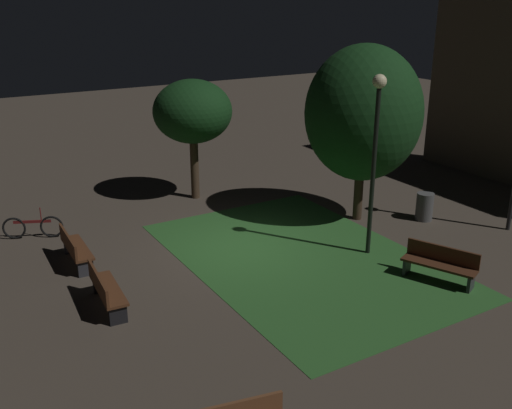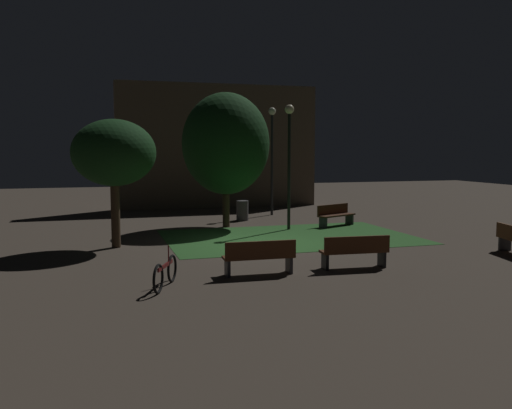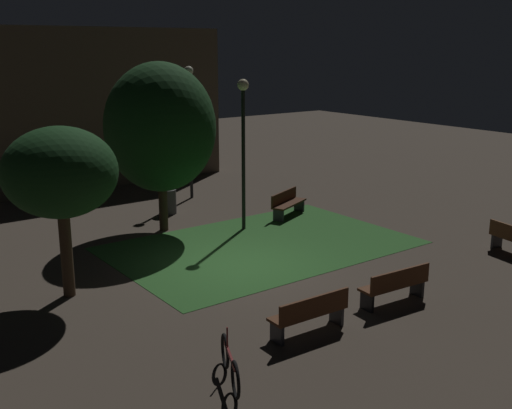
{
  "view_description": "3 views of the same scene",
  "coord_description": "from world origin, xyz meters",
  "views": [
    {
      "loc": [
        13.07,
        -7.29,
        6.7
      ],
      "look_at": [
        0.21,
        0.38,
        1.3
      ],
      "focal_mm": 41.19,
      "sensor_mm": 36.0,
      "label": 1
    },
    {
      "loc": [
        -5.21,
        -16.94,
        3.12
      ],
      "look_at": [
        0.23,
        1.28,
        1.19
      ],
      "focal_mm": 38.17,
      "sensor_mm": 36.0,
      "label": 2
    },
    {
      "loc": [
        -9.32,
        -13.09,
        5.83
      ],
      "look_at": [
        0.93,
        0.69,
        1.44
      ],
      "focal_mm": 43.71,
      "sensor_mm": 36.0,
      "label": 3
    }
  ],
  "objects": [
    {
      "name": "tree_left_canopy",
      "position": [
        -0.13,
        4.29,
        3.34
      ],
      "size": [
        3.5,
        3.5,
        5.37
      ],
      "color": "#38281C",
      "rests_on": "ground"
    },
    {
      "name": "grass_lawn",
      "position": [
        1.44,
        1.11,
        0.01
      ],
      "size": [
        8.76,
        5.79,
        0.01
      ],
      "primitive_type": "cube",
      "color": "#2D6028",
      "rests_on": "ground"
    },
    {
      "name": "trash_bin",
      "position": [
        1.02,
        6.02,
        0.44
      ],
      "size": [
        0.53,
        0.53,
        0.88
      ],
      "primitive_type": "cylinder",
      "color": "#4C4C4C",
      "rests_on": "ground"
    },
    {
      "name": "lamp_post_path_center",
      "position": [
        2.91,
        7.6,
        3.4
      ],
      "size": [
        0.36,
        0.36,
        5.09
      ],
      "color": "black",
      "rests_on": "ground"
    },
    {
      "name": "lamp_post_near_wall",
      "position": [
        2.04,
        2.85,
        3.25
      ],
      "size": [
        0.36,
        0.36,
        4.83
      ],
      "color": "black",
      "rests_on": "ground"
    },
    {
      "name": "ground_plane",
      "position": [
        0.0,
        0.0,
        0.0
      ],
      "size": [
        60.0,
        60.0,
        0.0
      ],
      "primitive_type": "plane",
      "color": "#473D33"
    },
    {
      "name": "building_wall_backdrop",
      "position": [
        1.26,
        11.71,
        3.28
      ],
      "size": [
        10.78,
        0.8,
        6.57
      ],
      "primitive_type": "cube",
      "color": "brown",
      "rests_on": "ground"
    },
    {
      "name": "tree_back_left",
      "position": [
        -4.58,
        0.79,
        3.0
      ],
      "size": [
        2.63,
        2.63,
        4.07
      ],
      "color": "#423021",
      "rests_on": "ground"
    },
    {
      "name": "bicycle",
      "position": [
        -3.72,
        -4.78,
        0.34
      ],
      "size": [
        0.76,
        1.59,
        0.93
      ],
      "color": "black",
      "rests_on": "ground"
    },
    {
      "name": "bench_back_row",
      "position": [
        1.31,
        -4.21,
        0.48
      ],
      "size": [
        1.83,
        0.61,
        0.88
      ],
      "color": "#512D19",
      "rests_on": "ground"
    },
    {
      "name": "bench_corner",
      "position": [
        -1.32,
        -4.21,
        0.48
      ],
      "size": [
        1.81,
        0.54,
        0.88
      ],
      "color": "#512D19",
      "rests_on": "ground"
    },
    {
      "name": "bench_lawn_edge",
      "position": [
        4.2,
        3.25,
        0.48
      ],
      "size": [
        1.84,
        1.16,
        0.88
      ],
      "color": "#422314",
      "rests_on": "ground"
    }
  ]
}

